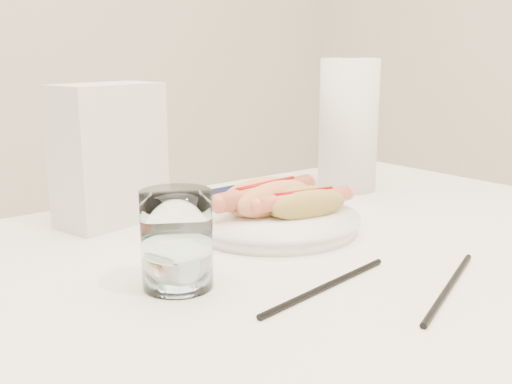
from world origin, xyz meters
TOP-DOWN VIEW (x-y plane):
  - table at (0.00, 0.00)m, footprint 1.20×0.80m
  - plate at (0.03, 0.08)m, footprint 0.27×0.27m
  - hotdog_left at (0.04, 0.10)m, footprint 0.19×0.09m
  - hotdog_right at (0.07, 0.06)m, footprint 0.16×0.08m
  - water_glass at (-0.20, -0.02)m, footprint 0.08×0.08m
  - chopstick_near at (-0.07, -0.13)m, footprint 0.22×0.04m
  - chopstick_far at (0.04, -0.22)m, footprint 0.22×0.09m
  - napkin_box at (-0.14, 0.27)m, footprint 0.18×0.12m
  - navy_napkin at (0.09, 0.27)m, footprint 0.15×0.15m
  - paper_towel_roll at (0.32, 0.21)m, footprint 0.14×0.14m

SIDE VIEW (x-z plane):
  - table at x=0.00m, z-range 0.32..1.07m
  - chopstick_near at x=-0.07m, z-range 0.75..0.76m
  - chopstick_far at x=0.04m, z-range 0.75..0.76m
  - navy_napkin at x=0.09m, z-range 0.75..0.76m
  - plate at x=0.03m, z-range 0.75..0.77m
  - hotdog_right at x=0.07m, z-range 0.77..0.81m
  - hotdog_left at x=0.04m, z-range 0.77..0.82m
  - water_glass at x=-0.20m, z-range 0.75..0.86m
  - napkin_box at x=-0.14m, z-range 0.75..0.97m
  - paper_towel_roll at x=0.32m, z-range 0.75..1.00m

